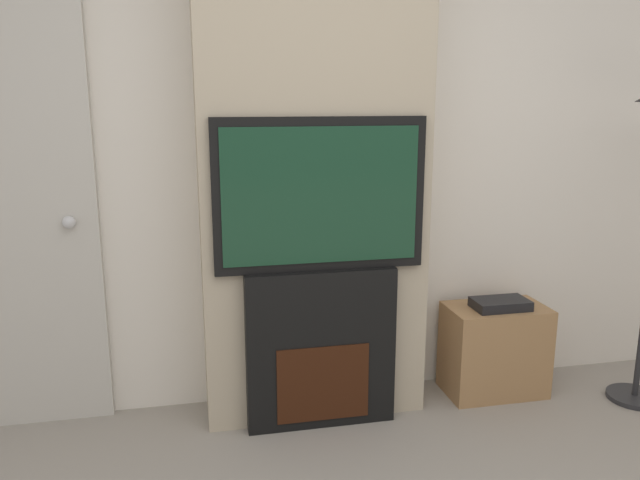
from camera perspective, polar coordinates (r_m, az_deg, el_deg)
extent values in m
cube|color=silver|center=(3.12, -1.34, 9.33)|extent=(6.00, 0.06, 2.70)
cube|color=tan|center=(2.93, -0.65, 9.11)|extent=(1.07, 0.32, 2.70)
cube|color=black|center=(3.01, 0.00, -9.78)|extent=(0.71, 0.14, 0.77)
cube|color=#33160A|center=(3.00, 0.30, -13.01)|extent=(0.44, 0.01, 0.37)
cube|color=black|center=(2.81, 0.00, 4.15)|extent=(0.97, 0.06, 0.69)
cube|color=#143823|center=(2.77, 0.14, 4.05)|extent=(0.89, 0.01, 0.61)
cylinder|color=#262628|center=(3.75, 26.81, -12.67)|extent=(0.28, 0.28, 0.03)
cube|color=#997047|center=(3.48, 15.65, -9.62)|extent=(0.52, 0.31, 0.48)
cube|color=black|center=(3.36, 16.16, -5.64)|extent=(0.28, 0.17, 0.05)
cube|color=#BCB7AD|center=(3.16, -27.15, 2.11)|extent=(0.84, 0.04, 2.06)
sphere|color=silver|center=(3.06, -21.97, 1.51)|extent=(0.06, 0.06, 0.06)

